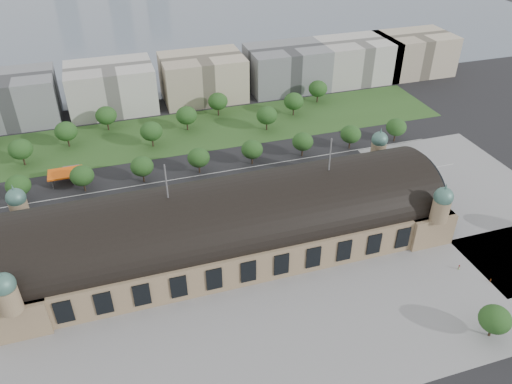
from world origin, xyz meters
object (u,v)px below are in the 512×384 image
object	(u,v)px
petrol_station	(69,172)
parked_car_3	(57,242)
parked_car_4	(96,231)
bus_west	(211,195)
parked_car_6	(111,226)
traffic_car_5	(320,163)
parked_car_2	(25,244)
bus_mid	(262,190)
pedestrian_0	(459,267)
traffic_car_3	(150,191)
parked_car_5	(135,221)
bus_east	(291,187)
traffic_car_6	(370,169)
traffic_car_2	(27,228)
pedestrian_1	(491,280)
parked_car_1	(47,240)

from	to	relation	value
petrol_station	parked_car_3	bearing A→B (deg)	-95.96
parked_car_4	bus_west	world-z (taller)	bus_west
parked_car_6	traffic_car_5	bearing A→B (deg)	77.34
parked_car_2	bus_mid	world-z (taller)	bus_mid
traffic_car_5	bus_west	size ratio (longest dim) A/B	0.33
parked_car_6	petrol_station	bearing A→B (deg)	175.05
parked_car_6	pedestrian_0	distance (m)	123.20
traffic_car_3	bus_mid	world-z (taller)	bus_mid
parked_car_5	bus_west	world-z (taller)	bus_west
parked_car_6	bus_east	world-z (taller)	bus_east
parked_car_4	traffic_car_6	bearing A→B (deg)	62.85
traffic_car_3	parked_car_5	xyz separation A→B (m)	(-8.09, -18.84, -0.10)
petrol_station	traffic_car_6	bearing A→B (deg)	-14.98
parked_car_6	bus_east	distance (m)	72.73
traffic_car_2	traffic_car_5	world-z (taller)	traffic_car_2
bus_west	pedestrian_1	size ratio (longest dim) A/B	7.75
traffic_car_3	parked_car_2	size ratio (longest dim) A/B	1.00
parked_car_4	bus_mid	size ratio (longest dim) A/B	0.44
parked_car_4	pedestrian_1	xyz separation A→B (m)	(120.08, -65.27, -0.02)
parked_car_4	traffic_car_3	bearing A→B (deg)	101.37
parked_car_5	bus_mid	size ratio (longest dim) A/B	0.41
traffic_car_3	pedestrian_0	world-z (taller)	pedestrian_0
bus_mid	pedestrian_1	world-z (taller)	bus_mid
traffic_car_6	parked_car_2	bearing A→B (deg)	-86.81
parked_car_1	parked_car_4	world-z (taller)	parked_car_4
parked_car_3	parked_car_4	xyz separation A→B (m)	(13.49, 2.37, 0.08)
traffic_car_2	parked_car_5	world-z (taller)	traffic_car_2
parked_car_5	pedestrian_1	distance (m)	125.28
pedestrian_0	parked_car_6	bearing A→B (deg)	164.73
parked_car_6	pedestrian_0	bearing A→B (deg)	37.60
traffic_car_6	parked_car_3	size ratio (longest dim) A/B	1.27
bus_west	pedestrian_1	world-z (taller)	bus_west
traffic_car_5	pedestrian_1	xyz separation A→B (m)	(22.08, -85.26, 0.13)
traffic_car_2	bus_mid	size ratio (longest dim) A/B	0.51
petrol_station	parked_car_2	world-z (taller)	petrol_station
traffic_car_5	pedestrian_1	bearing A→B (deg)	-171.45
parked_car_2	parked_car_1	bearing A→B (deg)	66.66
petrol_station	bus_east	distance (m)	94.67
bus_east	pedestrian_1	world-z (taller)	bus_east
parked_car_4	traffic_car_5	bearing A→B (deg)	70.28
petrol_station	pedestrian_0	bearing A→B (deg)	-38.86
parked_car_3	pedestrian_1	bearing A→B (deg)	39.38
bus_east	parked_car_4	bearing A→B (deg)	93.33
traffic_car_3	traffic_car_6	distance (m)	95.10
petrol_station	traffic_car_3	world-z (taller)	petrol_station
parked_car_5	pedestrian_0	world-z (taller)	pedestrian_0
traffic_car_3	parked_car_5	distance (m)	20.50
parked_car_2	bus_mid	xyz separation A→B (m)	(90.47, 6.29, 0.84)
traffic_car_6	parked_car_5	bearing A→B (deg)	-86.55
parked_car_2	traffic_car_5	bearing A→B (deg)	76.16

